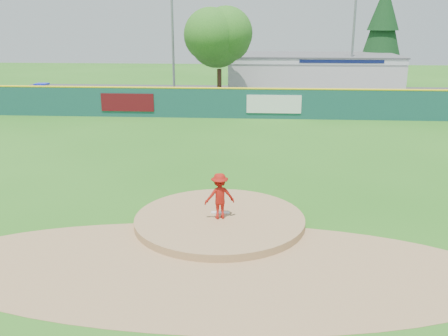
# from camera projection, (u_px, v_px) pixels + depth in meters

# --- Properties ---
(ground) EXTENTS (120.00, 120.00, 0.00)m
(ground) POSITION_uv_depth(u_px,v_px,m) (220.00, 224.00, 16.22)
(ground) COLOR #286B19
(ground) RESTS_ON ground
(pitchers_mound) EXTENTS (5.50, 5.50, 0.50)m
(pitchers_mound) POSITION_uv_depth(u_px,v_px,m) (220.00, 224.00, 16.22)
(pitchers_mound) COLOR #9E774C
(pitchers_mound) RESTS_ON ground
(pitching_rubber) EXTENTS (0.60, 0.15, 0.04)m
(pitching_rubber) POSITION_uv_depth(u_px,v_px,m) (220.00, 213.00, 16.42)
(pitching_rubber) COLOR white
(pitching_rubber) RESTS_ON pitchers_mound
(infield_dirt_arc) EXTENTS (15.40, 15.40, 0.01)m
(infield_dirt_arc) POSITION_uv_depth(u_px,v_px,m) (211.00, 268.00, 13.35)
(infield_dirt_arc) COLOR #9E774C
(infield_dirt_arc) RESTS_ON ground
(parking_lot) EXTENTS (44.00, 16.00, 0.02)m
(parking_lot) POSITION_uv_depth(u_px,v_px,m) (245.00, 98.00, 42.01)
(parking_lot) COLOR #38383A
(parking_lot) RESTS_ON ground
(pitcher) EXTENTS (1.09, 0.81, 1.50)m
(pitcher) POSITION_uv_depth(u_px,v_px,m) (220.00, 196.00, 15.83)
(pitcher) COLOR #A1150D
(pitcher) RESTS_ON pitchers_mound
(van) EXTENTS (5.48, 3.86, 1.39)m
(van) POSITION_uv_depth(u_px,v_px,m) (326.00, 99.00, 36.69)
(van) COLOR white
(van) RESTS_ON parking_lot
(pool_building_grp) EXTENTS (15.20, 8.20, 3.31)m
(pool_building_grp) POSITION_uv_depth(u_px,v_px,m) (312.00, 73.00, 45.91)
(pool_building_grp) COLOR silver
(pool_building_grp) RESTS_ON ground
(fence_banners) EXTENTS (13.44, 0.04, 1.20)m
(fence_banners) POSITION_uv_depth(u_px,v_px,m) (200.00, 103.00, 33.24)
(fence_banners) COLOR #590C13
(fence_banners) RESTS_ON ground
(playground_slide) EXTENTS (0.95, 2.68, 1.48)m
(playground_slide) POSITION_uv_depth(u_px,v_px,m) (42.00, 93.00, 39.84)
(playground_slide) COLOR #1727CA
(playground_slide) RESTS_ON ground
(outfield_fence) EXTENTS (40.00, 0.14, 2.07)m
(outfield_fence) POSITION_uv_depth(u_px,v_px,m) (241.00, 102.00, 33.10)
(outfield_fence) COLOR #164945
(outfield_fence) RESTS_ON ground
(deciduous_tree) EXTENTS (5.60, 5.60, 7.36)m
(deciduous_tree) POSITION_uv_depth(u_px,v_px,m) (219.00, 44.00, 38.94)
(deciduous_tree) COLOR #382314
(deciduous_tree) RESTS_ON ground
(conifer_tree) EXTENTS (4.40, 4.40, 9.50)m
(conifer_tree) POSITION_uv_depth(u_px,v_px,m) (383.00, 28.00, 48.15)
(conifer_tree) COLOR #382314
(conifer_tree) RESTS_ON ground
(light_pole_left) EXTENTS (1.75, 0.25, 11.00)m
(light_pole_left) POSITION_uv_depth(u_px,v_px,m) (172.00, 23.00, 40.69)
(light_pole_left) COLOR gray
(light_pole_left) RESTS_ON ground
(light_pole_right) EXTENTS (1.75, 0.25, 10.00)m
(light_pole_right) POSITION_uv_depth(u_px,v_px,m) (354.00, 30.00, 41.73)
(light_pole_right) COLOR gray
(light_pole_right) RESTS_ON ground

